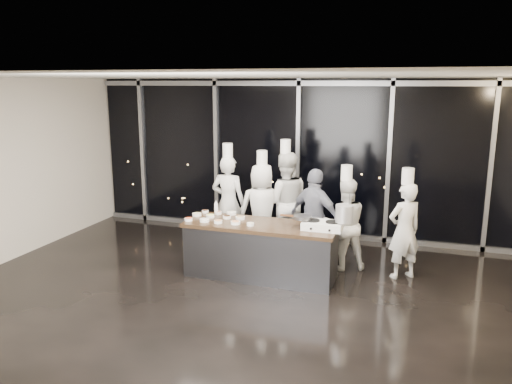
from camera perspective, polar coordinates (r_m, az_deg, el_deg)
ground at (r=7.53m, az=-1.58°, el=-12.04°), size 9.00×9.00×0.00m
room_shell at (r=6.85m, az=-0.31°, el=5.11°), size 9.02×7.02×3.21m
window_wall at (r=10.26m, az=4.86°, el=3.86°), size 8.90×0.11×3.20m
demo_counter at (r=8.16m, az=0.55°, el=-6.65°), size 2.46×0.86×0.90m
stove at (r=7.77m, az=7.61°, el=-3.78°), size 0.61×0.40×0.14m
frying_pan at (r=7.81m, az=5.29°, el=-2.88°), size 0.51×0.29×0.05m
stock_pot at (r=7.68m, az=10.06°, el=-2.45°), size 0.27×0.27×0.27m
prep_bowls at (r=8.31m, az=-4.25°, el=-2.91°), size 1.19×0.74×0.05m
squeeze_bottle at (r=8.60m, az=-4.58°, el=-1.78°), size 0.07×0.07×0.24m
chef_far_left at (r=9.42m, az=-3.18°, el=-1.12°), size 0.65×0.43×2.02m
chef_left at (r=9.08m, az=0.68°, el=-1.95°), size 0.98×0.82×1.94m
chef_center at (r=9.28m, az=3.31°, el=-1.12°), size 1.10×0.97×2.11m
guest at (r=8.64m, az=6.74°, el=-2.90°), size 1.07×0.79×1.69m
chef_right at (r=8.55m, az=10.10°, el=-3.57°), size 0.93×0.85×1.79m
chef_side at (r=8.36m, az=16.60°, el=-4.11°), size 0.69×0.65×1.81m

